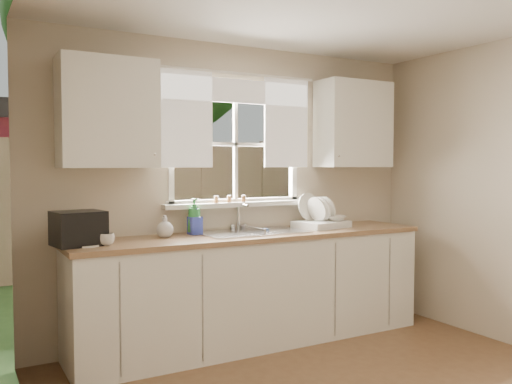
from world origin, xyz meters
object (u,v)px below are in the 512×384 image
cup (107,239)px  black_appliance (78,228)px  dish_rack (321,220)px  soap_bottle_a (194,216)px

cup → black_appliance: black_appliance is taller
dish_rack → cup: bearing=-175.4°
soap_bottle_a → black_appliance: size_ratio=0.89×
black_appliance → cup: bearing=-40.7°
dish_rack → soap_bottle_a: size_ratio=1.70×
soap_bottle_a → cup: size_ratio=2.66×
dish_rack → black_appliance: (-2.11, -0.05, 0.05)m
cup → dish_rack: bearing=10.9°
soap_bottle_a → dish_rack: bearing=-25.2°
dish_rack → cup: size_ratio=4.51×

